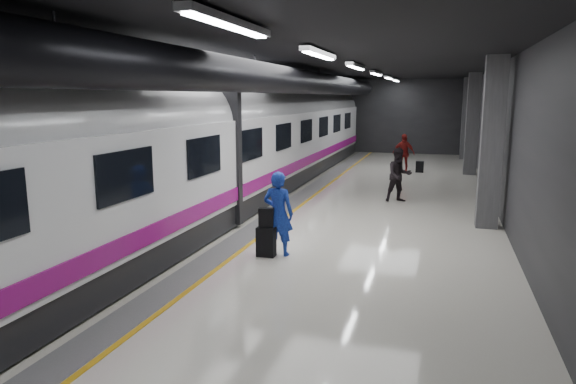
% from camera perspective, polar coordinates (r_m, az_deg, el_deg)
% --- Properties ---
extents(ground, '(40.00, 40.00, 0.00)m').
position_cam_1_polar(ground, '(13.30, 1.77, -4.51)').
color(ground, silver).
rests_on(ground, ground).
extents(platform_hall, '(10.02, 40.02, 4.51)m').
position_cam_1_polar(platform_hall, '(13.84, 1.73, 10.88)').
color(platform_hall, black).
rests_on(platform_hall, ground).
extents(train, '(3.05, 38.00, 4.05)m').
position_cam_1_polar(train, '(14.10, -11.07, 4.71)').
color(train, black).
rests_on(train, ground).
extents(traveler_main, '(0.70, 0.48, 1.87)m').
position_cam_1_polar(traveler_main, '(11.24, -1.08, -2.41)').
color(traveler_main, blue).
rests_on(traveler_main, ground).
extents(suitcase_main, '(0.40, 0.25, 0.65)m').
position_cam_1_polar(suitcase_main, '(11.29, -2.44, -5.55)').
color(suitcase_main, black).
rests_on(suitcase_main, ground).
extents(shoulder_bag, '(0.34, 0.22, 0.43)m').
position_cam_1_polar(shoulder_bag, '(11.16, -2.44, -2.87)').
color(shoulder_bag, black).
rests_on(shoulder_bag, suitcase_main).
extents(traveler_far_a, '(1.08, 0.98, 1.79)m').
position_cam_1_polar(traveler_far_a, '(17.38, 12.23, 1.84)').
color(traveler_far_a, black).
rests_on(traveler_far_a, ground).
extents(traveler_far_b, '(1.11, 0.67, 1.77)m').
position_cam_1_polar(traveler_far_b, '(24.37, 12.71, 4.24)').
color(traveler_far_b, maroon).
rests_on(traveler_far_b, ground).
extents(suitcase_far, '(0.36, 0.24, 0.52)m').
position_cam_1_polar(suitcase_far, '(24.53, 14.43, 2.73)').
color(suitcase_far, black).
rests_on(suitcase_far, ground).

